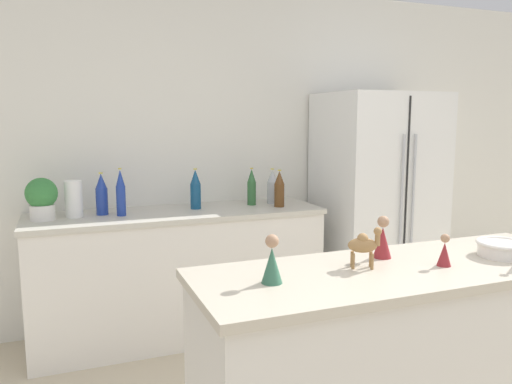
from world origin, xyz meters
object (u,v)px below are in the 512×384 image
back_bottle_5 (252,187)px  wise_man_figurine_purple (383,240)px  back_bottle_0 (272,187)px  wise_man_figurine_crimson (444,252)px  paper_towel_roll (74,199)px  back_bottle_4 (121,193)px  fruit_bowl (503,248)px  back_bottle_1 (279,189)px  potted_plant (42,198)px  refrigerator (377,204)px  camel_figurine (364,244)px  back_bottle_2 (102,195)px  back_bottle_3 (196,190)px  wise_man_figurine_blue (272,262)px

back_bottle_5 → wise_man_figurine_purple: 1.82m
back_bottle_0 → wise_man_figurine_crimson: bearing=-94.0°
paper_towel_roll → back_bottle_4: (0.29, -0.06, 0.03)m
paper_towel_roll → fruit_bowl: (1.61, -1.95, -0.00)m
wise_man_figurine_purple → back_bottle_1: bearing=80.4°
back_bottle_4 → wise_man_figurine_purple: bearing=-64.1°
potted_plant → back_bottle_5: size_ratio=0.97×
refrigerator → back_bottle_5: 1.05m
back_bottle_1 → camel_figurine: 1.81m
paper_towel_roll → fruit_bowl: bearing=-50.5°
back_bottle_2 → back_bottle_4: back_bottle_4 is taller
potted_plant → fruit_bowl: 2.64m
refrigerator → paper_towel_roll: bearing=177.3°
fruit_bowl → refrigerator: bearing=70.0°
wise_man_figurine_purple → back_bottle_2: bearing=117.8°
back_bottle_1 → back_bottle_3: 0.61m
fruit_bowl → wise_man_figurine_purple: (-0.47, 0.16, 0.04)m
back_bottle_4 → back_bottle_5: (0.96, 0.08, -0.02)m
wise_man_figurine_blue → wise_man_figurine_crimson: bearing=-4.3°
back_bottle_0 → back_bottle_1: (-0.01, -0.15, 0.00)m
wise_man_figurine_crimson → back_bottle_5: bearing=90.9°
paper_towel_roll → fruit_bowl: 2.53m
back_bottle_3 → back_bottle_5: back_bottle_3 is taller
back_bottle_2 → back_bottle_4: (0.12, -0.08, 0.02)m
back_bottle_4 → wise_man_figurine_crimson: back_bottle_4 is taller
back_bottle_4 → back_bottle_1: bearing=-3.3°
back_bottle_3 → back_bottle_0: bearing=1.6°
back_bottle_5 → camel_figurine: bearing=-98.1°
camel_figurine → wise_man_figurine_blue: 0.39m
back_bottle_2 → wise_man_figurine_crimson: size_ratio=2.30×
back_bottle_4 → fruit_bowl: 2.30m
paper_towel_roll → wise_man_figurine_crimson: (1.29, -1.97, 0.01)m
back_bottle_4 → wise_man_figurine_crimson: bearing=-62.6°
wise_man_figurine_crimson → fruit_bowl: bearing=3.8°
back_bottle_5 → wise_man_figurine_crimson: back_bottle_5 is taller
camel_figurine → wise_man_figurine_crimson: 0.32m
potted_plant → paper_towel_roll: size_ratio=1.12×
refrigerator → camel_figurine: bearing=-126.1°
camel_figurine → wise_man_figurine_blue: size_ratio=0.93×
back_bottle_5 → wise_man_figurine_crimson: size_ratio=2.25×
fruit_bowl → back_bottle_5: bearing=100.1°
refrigerator → back_bottle_3: bearing=175.2°
potted_plant → camel_figurine: size_ratio=1.72×
back_bottle_3 → back_bottle_2: bearing=179.1°
paper_towel_roll → back_bottle_5: bearing=1.1°
back_bottle_0 → back_bottle_2: 1.25m
paper_towel_roll → back_bottle_2: back_bottle_2 is taller
back_bottle_4 → wise_man_figurine_blue: bearing=-80.8°
back_bottle_0 → wise_man_figurine_blue: size_ratio=1.58×
paper_towel_roll → back_bottle_3: (0.82, 0.01, 0.02)m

